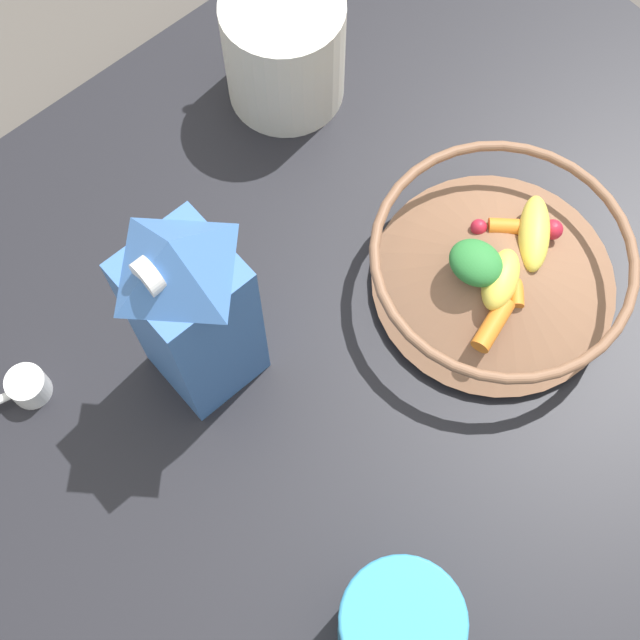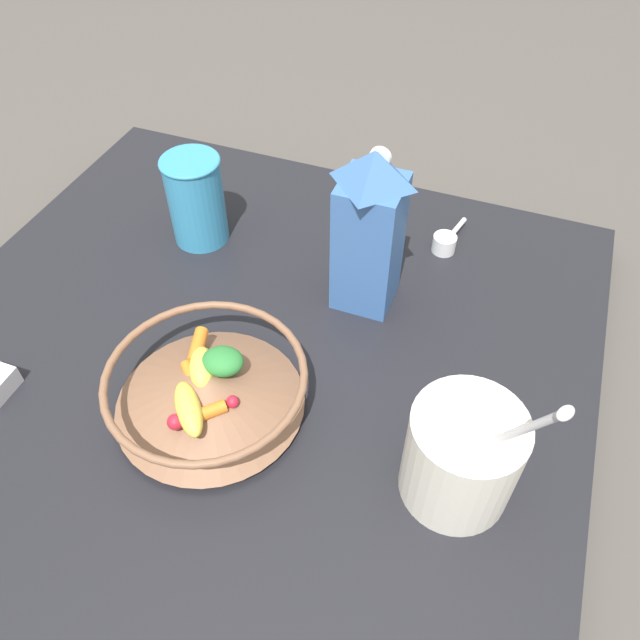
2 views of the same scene
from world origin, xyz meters
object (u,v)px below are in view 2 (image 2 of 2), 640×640
object	(u,v)px
fruit_bowl	(206,387)
yogurt_tub	(463,453)
milk_carton	(369,231)
drinking_cup	(196,199)

from	to	relation	value
fruit_bowl	yogurt_tub	distance (m)	0.31
yogurt_tub	milk_carton	bearing A→B (deg)	-53.70
fruit_bowl	drinking_cup	bearing A→B (deg)	-60.47
milk_carton	yogurt_tub	distance (m)	0.32
yogurt_tub	drinking_cup	xyz separation A→B (m)	(0.48, -0.29, 0.00)
fruit_bowl	milk_carton	bearing A→B (deg)	-115.40
fruit_bowl	yogurt_tub	world-z (taller)	yogurt_tub
yogurt_tub	drinking_cup	size ratio (longest dim) A/B	1.70
fruit_bowl	drinking_cup	world-z (taller)	drinking_cup
fruit_bowl	drinking_cup	xyz separation A→B (m)	(0.17, -0.29, 0.03)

